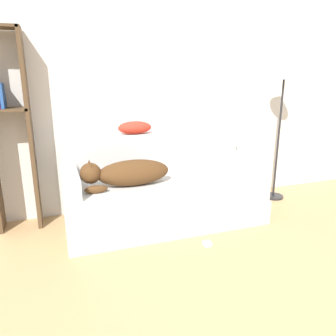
{
  "coord_description": "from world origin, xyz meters",
  "views": [
    {
      "loc": [
        -1.16,
        -0.54,
        1.45
      ],
      "look_at": [
        -0.16,
        2.3,
        0.59
      ],
      "focal_mm": 35.0,
      "sensor_mm": 36.0,
      "label": 1
    }
  ],
  "objects_px": {
    "couch": "(165,201)",
    "laptop": "(189,179)",
    "dog": "(127,173)",
    "bookshelf": "(8,124)",
    "floor_lamp": "(283,92)",
    "power_adapter": "(207,244)",
    "throw_pillow": "(135,128)"
  },
  "relations": [
    {
      "from": "power_adapter",
      "to": "floor_lamp",
      "type": "bearing_deg",
      "value": 32.12
    },
    {
      "from": "dog",
      "to": "bookshelf",
      "type": "distance_m",
      "value": 1.17
    },
    {
      "from": "couch",
      "to": "dog",
      "type": "distance_m",
      "value": 0.53
    },
    {
      "from": "couch",
      "to": "dog",
      "type": "bearing_deg",
      "value": -172.46
    },
    {
      "from": "couch",
      "to": "power_adapter",
      "type": "bearing_deg",
      "value": -72.38
    },
    {
      "from": "laptop",
      "to": "throw_pillow",
      "type": "bearing_deg",
      "value": 152.31
    },
    {
      "from": "bookshelf",
      "to": "throw_pillow",
      "type": "bearing_deg",
      "value": -1.46
    },
    {
      "from": "dog",
      "to": "bookshelf",
      "type": "bearing_deg",
      "value": 157.34
    },
    {
      "from": "couch",
      "to": "floor_lamp",
      "type": "height_order",
      "value": "floor_lamp"
    },
    {
      "from": "laptop",
      "to": "floor_lamp",
      "type": "relative_size",
      "value": 0.23
    },
    {
      "from": "dog",
      "to": "bookshelf",
      "type": "relative_size",
      "value": 0.45
    },
    {
      "from": "bookshelf",
      "to": "power_adapter",
      "type": "distance_m",
      "value": 2.11
    },
    {
      "from": "power_adapter",
      "to": "dog",
      "type": "bearing_deg",
      "value": 136.84
    },
    {
      "from": "dog",
      "to": "power_adapter",
      "type": "bearing_deg",
      "value": -43.16
    },
    {
      "from": "bookshelf",
      "to": "floor_lamp",
      "type": "relative_size",
      "value": 1.18
    },
    {
      "from": "couch",
      "to": "power_adapter",
      "type": "relative_size",
      "value": 29.96
    },
    {
      "from": "laptop",
      "to": "throw_pillow",
      "type": "height_order",
      "value": "throw_pillow"
    },
    {
      "from": "couch",
      "to": "dog",
      "type": "relative_size",
      "value": 2.34
    },
    {
      "from": "couch",
      "to": "floor_lamp",
      "type": "distance_m",
      "value": 1.83
    },
    {
      "from": "dog",
      "to": "floor_lamp",
      "type": "distance_m",
      "value": 2.02
    },
    {
      "from": "bookshelf",
      "to": "power_adapter",
      "type": "height_order",
      "value": "bookshelf"
    },
    {
      "from": "couch",
      "to": "power_adapter",
      "type": "height_order",
      "value": "couch"
    },
    {
      "from": "power_adapter",
      "to": "couch",
      "type": "bearing_deg",
      "value": 107.62
    },
    {
      "from": "bookshelf",
      "to": "floor_lamp",
      "type": "bearing_deg",
      "value": -3.11
    },
    {
      "from": "throw_pillow",
      "to": "floor_lamp",
      "type": "bearing_deg",
      "value": -4.26
    },
    {
      "from": "dog",
      "to": "throw_pillow",
      "type": "height_order",
      "value": "throw_pillow"
    },
    {
      "from": "bookshelf",
      "to": "floor_lamp",
      "type": "xyz_separation_m",
      "value": [
        2.87,
        -0.16,
        0.24
      ]
    },
    {
      "from": "laptop",
      "to": "bookshelf",
      "type": "distance_m",
      "value": 1.77
    },
    {
      "from": "couch",
      "to": "laptop",
      "type": "xyz_separation_m",
      "value": [
        0.23,
        -0.09,
        0.24
      ]
    },
    {
      "from": "throw_pillow",
      "to": "floor_lamp",
      "type": "relative_size",
      "value": 0.22
    },
    {
      "from": "couch",
      "to": "throw_pillow",
      "type": "xyz_separation_m",
      "value": [
        -0.21,
        0.33,
        0.71
      ]
    },
    {
      "from": "bookshelf",
      "to": "laptop",
      "type": "bearing_deg",
      "value": -15.53
    }
  ]
}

